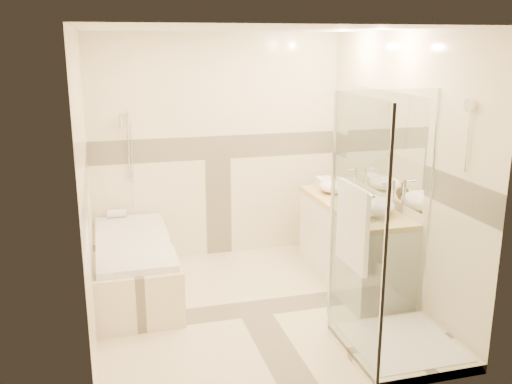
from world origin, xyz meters
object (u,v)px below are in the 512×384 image
object	(u,v)px
bathtub	(134,263)
amenity_bottle_a	(352,195)
vessel_sink_near	(335,186)
shower_enclosure	(387,291)
vessel_sink_far	(370,205)
vanity	(352,243)
amenity_bottle_b	(352,194)

from	to	relation	value
bathtub	amenity_bottle_a	size ratio (longest dim) A/B	10.84
vessel_sink_near	amenity_bottle_a	world-z (taller)	amenity_bottle_a
shower_enclosure	vessel_sink_near	world-z (taller)	shower_enclosure
shower_enclosure	vessel_sink_near	size ratio (longest dim) A/B	5.78
shower_enclosure	vessel_sink_far	bearing A→B (deg)	72.97
vanity	vessel_sink_near	world-z (taller)	vessel_sink_near
vessel_sink_far	amenity_bottle_b	bearing A→B (deg)	90.00
vessel_sink_far	shower_enclosure	bearing A→B (deg)	-107.03
bathtub	vessel_sink_near	bearing A→B (deg)	2.23
bathtub	shower_enclosure	world-z (taller)	shower_enclosure
vanity	vessel_sink_near	size ratio (longest dim) A/B	4.59
vessel_sink_far	amenity_bottle_b	distance (m)	0.41
vessel_sink_far	amenity_bottle_a	distance (m)	0.39
shower_enclosure	vanity	bearing A→B (deg)	77.03
bathtub	amenity_bottle_b	xyz separation A→B (m)	(2.13, -0.32, 0.63)
vessel_sink_far	bathtub	bearing A→B (deg)	161.07
amenity_bottle_a	vessel_sink_far	bearing A→B (deg)	-90.00
vanity	vessel_sink_near	distance (m)	0.66
amenity_bottle_b	vessel_sink_far	bearing A→B (deg)	-90.00
vanity	shower_enclosure	distance (m)	1.31
amenity_bottle_b	bathtub	bearing A→B (deg)	171.44
vessel_sink_near	bathtub	bearing A→B (deg)	-177.77
bathtub	shower_enclosure	size ratio (longest dim) A/B	0.83
bathtub	amenity_bottle_b	distance (m)	2.24
shower_enclosure	bathtub	bearing A→B (deg)	138.90
vanity	amenity_bottle_b	distance (m)	0.51
bathtub	shower_enclosure	xyz separation A→B (m)	(1.86, -1.62, 0.20)
vanity	amenity_bottle_a	world-z (taller)	amenity_bottle_a
bathtub	amenity_bottle_b	world-z (taller)	amenity_bottle_b
shower_enclosure	amenity_bottle_b	world-z (taller)	shower_enclosure
vanity	vessel_sink_far	bearing A→B (deg)	-93.01
amenity_bottle_a	bathtub	bearing A→B (deg)	171.03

